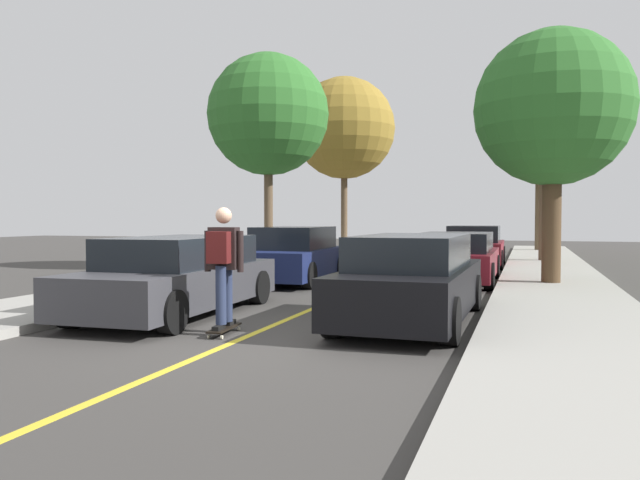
% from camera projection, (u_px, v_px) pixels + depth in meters
% --- Properties ---
extents(ground, '(80.00, 80.00, 0.00)m').
position_uv_depth(ground, '(247.00, 337.00, 8.63)').
color(ground, '#3D3A38').
extents(sidewalk_left, '(2.58, 56.00, 0.14)m').
position_uv_depth(sidewalk_left, '(3.00, 316.00, 10.00)').
color(sidewalk_left, '#9E9B93').
rests_on(sidewalk_left, ground).
extents(sidewalk_right, '(2.58, 56.00, 0.14)m').
position_uv_depth(sidewalk_right, '(583.00, 353.00, 7.26)').
color(sidewalk_right, '#9E9B93').
rests_on(sidewalk_right, ground).
extents(center_line, '(0.12, 39.20, 0.01)m').
position_uv_depth(center_line, '(332.00, 300.00, 12.42)').
color(center_line, gold).
rests_on(center_line, ground).
extents(parked_car_left_nearest, '(2.04, 4.76, 1.33)m').
position_uv_depth(parked_car_left_nearest, '(178.00, 276.00, 10.62)').
color(parked_car_left_nearest, '#38383D').
rests_on(parked_car_left_nearest, ground).
extents(parked_car_left_near, '(2.02, 4.12, 1.43)m').
position_uv_depth(parked_car_left_near, '(294.00, 256.00, 15.88)').
color(parked_car_left_near, navy).
rests_on(parked_car_left_near, ground).
extents(parked_car_right_nearest, '(1.86, 4.65, 1.38)m').
position_uv_depth(parked_car_right_nearest, '(412.00, 279.00, 9.77)').
color(parked_car_right_nearest, black).
rests_on(parked_car_right_nearest, ground).
extents(parked_car_right_near, '(2.02, 4.48, 1.28)m').
position_uv_depth(parked_car_right_near, '(456.00, 258.00, 15.82)').
color(parked_car_right_near, maroon).
rests_on(parked_car_right_near, ground).
extents(parked_car_right_far, '(1.98, 4.27, 1.39)m').
position_uv_depth(parked_car_right_far, '(475.00, 247.00, 21.28)').
color(parked_car_right_far, maroon).
rests_on(parked_car_right_far, ground).
extents(street_tree_left_nearest, '(3.89, 3.89, 6.77)m').
position_uv_depth(street_tree_left_nearest, '(268.00, 115.00, 19.88)').
color(street_tree_left_nearest, brown).
rests_on(street_tree_left_nearest, sidewalk_left).
extents(street_tree_left_near, '(4.59, 4.59, 7.88)m').
position_uv_depth(street_tree_left_near, '(344.00, 128.00, 28.11)').
color(street_tree_left_near, brown).
rests_on(street_tree_left_near, sidewalk_left).
extents(street_tree_right_nearest, '(3.64, 3.64, 5.91)m').
position_uv_depth(street_tree_right_nearest, '(553.00, 109.00, 14.49)').
color(street_tree_right_nearest, '#4C3823').
rests_on(street_tree_right_nearest, sidewalk_right).
extents(street_tree_right_near, '(3.45, 3.45, 6.34)m').
position_uv_depth(street_tree_right_near, '(544.00, 132.00, 22.18)').
color(street_tree_right_near, brown).
rests_on(street_tree_right_near, sidewalk_right).
extents(street_tree_right_far, '(3.44, 3.44, 6.61)m').
position_uv_depth(street_tree_right_far, '(540.00, 148.00, 29.48)').
color(street_tree_right_far, brown).
rests_on(street_tree_right_far, sidewalk_right).
extents(fire_hydrant, '(0.20, 0.20, 0.70)m').
position_uv_depth(fire_hydrant, '(245.00, 262.00, 16.61)').
color(fire_hydrant, '#B2140F').
rests_on(fire_hydrant, sidewalk_left).
extents(skateboard, '(0.31, 0.86, 0.10)m').
position_uv_depth(skateboard, '(224.00, 328.00, 8.80)').
color(skateboard, black).
rests_on(skateboard, ground).
extents(skateboarder, '(0.59, 0.71, 1.70)m').
position_uv_depth(skateboarder, '(223.00, 260.00, 8.73)').
color(skateboarder, black).
rests_on(skateboarder, skateboard).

